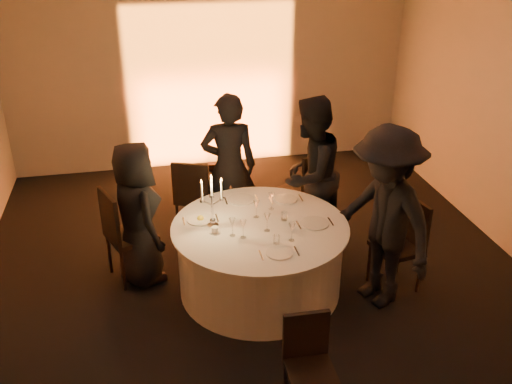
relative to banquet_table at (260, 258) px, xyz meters
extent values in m
plane|color=black|center=(0.00, 0.00, -0.38)|extent=(7.00, 7.00, 0.00)
plane|color=#BAB5AD|center=(0.00, 3.50, 1.12)|extent=(7.00, 0.00, 7.00)
cube|color=black|center=(0.00, 3.20, -0.33)|extent=(0.25, 0.12, 0.10)
cylinder|color=black|center=(0.00, 0.00, -0.37)|extent=(0.60, 0.60, 0.03)
cylinder|color=black|center=(0.00, 0.00, -0.01)|extent=(0.20, 0.20, 0.75)
cylinder|color=white|center=(0.00, 0.00, -0.01)|extent=(1.68, 1.68, 0.75)
cylinder|color=white|center=(0.00, 0.00, 0.38)|extent=(1.80, 1.80, 0.02)
cube|color=black|center=(-1.30, 0.53, 0.12)|extent=(0.60, 0.60, 0.05)
cube|color=black|center=(-1.49, 0.45, 0.41)|extent=(0.21, 0.44, 0.53)
cylinder|color=black|center=(-1.04, 0.42, -0.14)|extent=(0.04, 0.04, 0.50)
cylinder|color=black|center=(-1.19, 0.79, -0.14)|extent=(0.04, 0.04, 0.50)
cylinder|color=black|center=(-1.40, 0.27, -0.14)|extent=(0.04, 0.04, 0.50)
cylinder|color=black|center=(-1.55, 0.64, -0.14)|extent=(0.04, 0.04, 0.50)
cube|color=black|center=(-0.51, 1.37, 0.09)|extent=(0.56, 0.56, 0.05)
cube|color=black|center=(-0.58, 1.19, 0.36)|extent=(0.42, 0.19, 0.50)
cylinder|color=black|center=(-0.27, 1.48, -0.15)|extent=(0.04, 0.04, 0.47)
cylinder|color=black|center=(-0.62, 1.61, -0.15)|extent=(0.04, 0.04, 0.47)
cylinder|color=black|center=(-0.40, 1.13, -0.15)|extent=(0.04, 0.04, 0.47)
cylinder|color=black|center=(-0.75, 1.26, -0.15)|extent=(0.04, 0.04, 0.47)
cube|color=black|center=(0.80, 1.23, 0.12)|extent=(0.63, 0.63, 0.05)
cube|color=black|center=(0.91, 1.06, 0.40)|extent=(0.41, 0.28, 0.52)
cylinder|color=black|center=(0.86, 1.51, -0.14)|extent=(0.04, 0.04, 0.49)
cylinder|color=black|center=(0.53, 1.29, -0.14)|extent=(0.04, 0.04, 0.49)
cylinder|color=black|center=(1.07, 1.18, -0.14)|extent=(0.04, 0.04, 0.49)
cylinder|color=black|center=(0.74, 0.96, -0.14)|extent=(0.04, 0.04, 0.49)
cube|color=black|center=(1.39, -0.25, 0.09)|extent=(0.50, 0.50, 0.05)
cube|color=black|center=(1.59, -0.21, 0.36)|extent=(0.11, 0.43, 0.50)
cylinder|color=black|center=(1.18, -0.10, -0.15)|extent=(0.04, 0.04, 0.47)
cylinder|color=black|center=(1.24, -0.46, -0.15)|extent=(0.04, 0.04, 0.47)
cylinder|color=black|center=(1.55, -0.03, -0.15)|extent=(0.04, 0.04, 0.47)
cylinder|color=black|center=(1.61, -0.40, -0.15)|extent=(0.04, 0.04, 0.47)
cube|color=black|center=(0.03, -1.70, 0.02)|extent=(0.38, 0.38, 0.05)
cube|color=black|center=(0.04, -1.53, 0.25)|extent=(0.37, 0.05, 0.42)
cylinder|color=black|center=(-0.12, -1.54, -0.19)|extent=(0.04, 0.04, 0.40)
cylinder|color=black|center=(0.20, -1.54, -0.19)|extent=(0.04, 0.04, 0.40)
imported|color=black|center=(-1.21, 0.46, 0.40)|extent=(0.74, 0.90, 1.58)
imported|color=black|center=(-0.11, 1.21, 0.52)|extent=(0.70, 0.49, 1.80)
imported|color=black|center=(0.75, 0.77, 0.53)|extent=(1.12, 1.12, 1.83)
imported|color=black|center=(1.14, -0.41, 0.56)|extent=(1.07, 1.38, 1.89)
cylinder|color=white|center=(-0.57, 0.23, 0.39)|extent=(0.28, 0.28, 0.01)
cube|color=#B6B6BB|center=(-0.74, 0.23, 0.39)|extent=(0.01, 0.17, 0.01)
cube|color=#B6B6BB|center=(-0.40, 0.23, 0.39)|extent=(0.02, 0.17, 0.01)
sphere|color=yellow|center=(-0.57, 0.23, 0.43)|extent=(0.07, 0.07, 0.07)
cylinder|color=white|center=(-0.08, 0.59, 0.39)|extent=(0.29, 0.29, 0.01)
cube|color=#B6B6BB|center=(-0.25, 0.59, 0.39)|extent=(0.02, 0.17, 0.01)
cube|color=#B6B6BB|center=(0.09, 0.59, 0.39)|extent=(0.02, 0.17, 0.01)
cylinder|color=white|center=(0.40, 0.50, 0.39)|extent=(0.25, 0.25, 0.01)
cube|color=#B6B6BB|center=(0.23, 0.50, 0.39)|extent=(0.02, 0.17, 0.01)
cube|color=#B6B6BB|center=(0.57, 0.50, 0.39)|extent=(0.01, 0.17, 0.01)
cylinder|color=white|center=(0.55, -0.08, 0.39)|extent=(0.29, 0.29, 0.01)
cube|color=#B6B6BB|center=(0.38, -0.08, 0.39)|extent=(0.02, 0.17, 0.01)
cube|color=#B6B6BB|center=(0.72, -0.08, 0.39)|extent=(0.01, 0.17, 0.01)
cylinder|color=white|center=(0.06, -0.55, 0.39)|extent=(0.24, 0.24, 0.01)
cube|color=#B6B6BB|center=(-0.11, -0.55, 0.39)|extent=(0.02, 0.17, 0.01)
cube|color=#B6B6BB|center=(0.23, -0.55, 0.39)|extent=(0.02, 0.17, 0.01)
cylinder|color=white|center=(-0.46, -0.05, 0.39)|extent=(0.11, 0.11, 0.01)
cylinder|color=white|center=(-0.46, -0.05, 0.42)|extent=(0.07, 0.07, 0.06)
cylinder|color=silver|center=(-0.47, 0.08, 0.39)|extent=(0.12, 0.12, 0.02)
sphere|color=silver|center=(-0.47, 0.08, 0.45)|extent=(0.06, 0.06, 0.06)
cylinder|color=silver|center=(-0.47, 0.08, 0.56)|extent=(0.02, 0.02, 0.30)
cylinder|color=silver|center=(-0.47, 0.08, 0.73)|extent=(0.05, 0.05, 0.03)
cylinder|color=white|center=(-0.47, 0.08, 0.83)|extent=(0.02, 0.02, 0.20)
cone|color=orange|center=(-0.47, 0.08, 0.95)|extent=(0.02, 0.02, 0.03)
cylinder|color=silver|center=(-0.52, 0.08, 0.65)|extent=(0.11, 0.02, 0.07)
cylinder|color=silver|center=(-0.56, 0.08, 0.68)|extent=(0.05, 0.05, 0.02)
cylinder|color=white|center=(-0.56, 0.08, 0.79)|extent=(0.02, 0.02, 0.20)
cone|color=orange|center=(-0.56, 0.08, 0.90)|extent=(0.02, 0.02, 0.03)
cylinder|color=silver|center=(-0.42, 0.08, 0.65)|extent=(0.11, 0.02, 0.07)
cylinder|color=silver|center=(-0.37, 0.08, 0.68)|extent=(0.05, 0.05, 0.02)
cylinder|color=white|center=(-0.37, 0.08, 0.79)|extent=(0.02, 0.02, 0.20)
cone|color=orange|center=(-0.37, 0.08, 0.90)|extent=(0.02, 0.02, 0.03)
cylinder|color=white|center=(0.19, 0.32, 0.39)|extent=(0.06, 0.06, 0.01)
cylinder|color=white|center=(0.19, 0.32, 0.44)|extent=(0.01, 0.01, 0.10)
cone|color=white|center=(0.19, 0.32, 0.53)|extent=(0.07, 0.07, 0.09)
cylinder|color=white|center=(0.00, 0.18, 0.39)|extent=(0.06, 0.06, 0.01)
cylinder|color=white|center=(0.00, 0.18, 0.44)|extent=(0.01, 0.01, 0.10)
cone|color=white|center=(0.00, 0.18, 0.53)|extent=(0.07, 0.07, 0.09)
cylinder|color=white|center=(0.23, -0.35, 0.39)|extent=(0.06, 0.06, 0.01)
cylinder|color=white|center=(0.23, -0.35, 0.44)|extent=(0.01, 0.01, 0.10)
cone|color=white|center=(0.23, -0.35, 0.53)|extent=(0.07, 0.07, 0.09)
cylinder|color=white|center=(-0.21, -0.20, 0.39)|extent=(0.06, 0.06, 0.01)
cylinder|color=white|center=(-0.21, -0.20, 0.44)|extent=(0.01, 0.01, 0.10)
cone|color=white|center=(-0.21, -0.20, 0.53)|extent=(0.07, 0.07, 0.09)
cylinder|color=white|center=(-0.31, -0.14, 0.39)|extent=(0.06, 0.06, 0.01)
cylinder|color=white|center=(-0.31, -0.14, 0.44)|extent=(0.01, 0.01, 0.10)
cone|color=white|center=(-0.31, -0.14, 0.53)|extent=(0.07, 0.07, 0.09)
cylinder|color=white|center=(0.05, -0.11, 0.39)|extent=(0.06, 0.06, 0.01)
cylinder|color=white|center=(0.05, -0.11, 0.44)|extent=(0.01, 0.01, 0.10)
cone|color=white|center=(0.05, -0.11, 0.53)|extent=(0.07, 0.07, 0.09)
cylinder|color=white|center=(0.27, 0.06, 0.43)|extent=(0.07, 0.07, 0.09)
cylinder|color=white|center=(0.08, -0.37, 0.43)|extent=(0.07, 0.07, 0.09)
camera|label=1|loc=(-1.07, -4.88, 3.23)|focal=40.00mm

